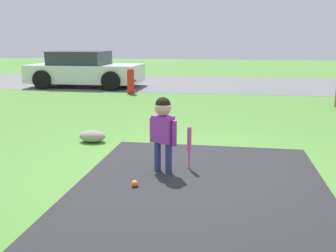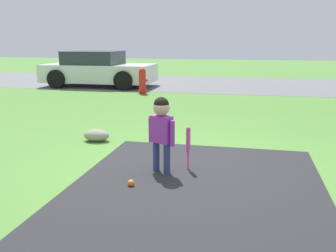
{
  "view_description": "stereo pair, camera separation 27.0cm",
  "coord_description": "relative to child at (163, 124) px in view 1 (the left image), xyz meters",
  "views": [
    {
      "loc": [
        0.66,
        -5.02,
        1.71
      ],
      "look_at": [
        -0.17,
        0.02,
        0.54
      ],
      "focal_mm": 40.0,
      "sensor_mm": 36.0,
      "label": 1
    },
    {
      "loc": [
        0.93,
        -4.96,
        1.71
      ],
      "look_at": [
        -0.17,
        0.02,
        0.54
      ],
      "focal_mm": 40.0,
      "sensor_mm": 36.0,
      "label": 2
    }
  ],
  "objects": [
    {
      "name": "ground_plane",
      "position": [
        0.17,
        0.38,
        -0.65
      ],
      "size": [
        60.0,
        60.0,
        0.0
      ],
      "primitive_type": "plane",
      "color": "#518438"
    },
    {
      "name": "street_strip",
      "position": [
        0.17,
        10.56,
        -0.65
      ],
      "size": [
        40.0,
        6.0,
        0.01
      ],
      "color": "slate",
      "rests_on": "ground"
    },
    {
      "name": "child",
      "position": [
        0.0,
        0.0,
        0.0
      ],
      "size": [
        0.38,
        0.25,
        1.01
      ],
      "rotation": [
        0.0,
        0.0,
        -0.42
      ],
      "color": "navy",
      "rests_on": "ground"
    },
    {
      "name": "baseball_bat",
      "position": [
        0.33,
        0.18,
        -0.27
      ],
      "size": [
        0.06,
        0.06,
        0.6
      ],
      "color": "#E54CA5",
      "rests_on": "ground"
    },
    {
      "name": "sports_ball",
      "position": [
        -0.24,
        -0.57,
        -0.61
      ],
      "size": [
        0.08,
        0.08,
        0.08
      ],
      "color": "orange",
      "rests_on": "ground"
    },
    {
      "name": "fire_hydrant",
      "position": [
        -2.34,
        7.16,
        -0.24
      ],
      "size": [
        0.32,
        0.29,
        0.84
      ],
      "color": "red",
      "rests_on": "ground"
    },
    {
      "name": "parked_car",
      "position": [
        -4.55,
        8.77,
        -0.02
      ],
      "size": [
        4.12,
        2.1,
        1.32
      ],
      "rotation": [
        0.0,
        0.0,
        0.0
      ],
      "color": "silver",
      "rests_on": "ground"
    },
    {
      "name": "edging_rock",
      "position": [
        -1.46,
        1.28,
        -0.55
      ],
      "size": [
        0.45,
        0.31,
        0.21
      ],
      "color": "gray",
      "rests_on": "ground"
    }
  ]
}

